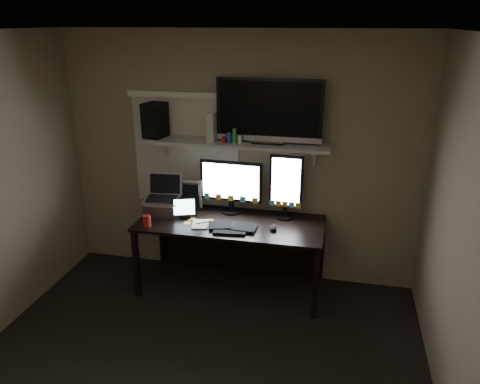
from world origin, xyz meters
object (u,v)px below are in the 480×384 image
(monitor_portrait, at_px, (286,187))
(tablet, at_px, (185,208))
(mouse, at_px, (273,228))
(cup, at_px, (147,221))
(keyboard, at_px, (232,227))
(desk, at_px, (234,233))
(game_console, at_px, (213,126))
(speaker, at_px, (155,120))
(tv, at_px, (269,111))
(monitor_landscape, at_px, (231,187))
(laptop, at_px, (161,196))

(monitor_portrait, bearing_deg, tablet, -164.41)
(mouse, relative_size, cup, 0.97)
(keyboard, xyz_separation_m, cup, (-0.80, -0.13, 0.04))
(desk, bearing_deg, cup, -152.05)
(desk, bearing_deg, game_console, 156.47)
(keyboard, xyz_separation_m, mouse, (0.38, 0.05, 0.01))
(speaker, bearing_deg, monitor_portrait, 12.50)
(tv, distance_m, game_console, 0.56)
(desk, height_order, game_console, game_console)
(cup, bearing_deg, monitor_landscape, 36.36)
(tablet, height_order, cup, tablet)
(laptop, bearing_deg, monitor_portrait, 2.44)
(tv, bearing_deg, mouse, -70.48)
(keyboard, distance_m, speaker, 1.29)
(keyboard, xyz_separation_m, tv, (0.27, 0.37, 1.03))
(desk, height_order, monitor_landscape, monitor_landscape)
(keyboard, bearing_deg, speaker, 151.73)
(tv, bearing_deg, keyboard, -125.98)
(laptop, relative_size, speaker, 1.17)
(keyboard, bearing_deg, mouse, 1.38)
(cup, bearing_deg, desk, 27.95)
(monitor_landscape, height_order, monitor_portrait, monitor_portrait)
(laptop, bearing_deg, speaker, 110.72)
(monitor_landscape, distance_m, speaker, 0.99)
(monitor_landscape, height_order, laptop, monitor_landscape)
(monitor_portrait, bearing_deg, laptop, -168.60)
(mouse, xyz_separation_m, tablet, (-0.89, 0.10, 0.09))
(mouse, bearing_deg, tv, 101.79)
(desk, distance_m, speaker, 1.36)
(cup, bearing_deg, tv, 24.95)
(desk, relative_size, laptop, 4.56)
(tablet, bearing_deg, game_console, 24.75)
(monitor_portrait, bearing_deg, tv, -178.57)
(laptop, xyz_separation_m, tv, (1.04, 0.19, 0.85))
(game_console, bearing_deg, speaker, -177.20)
(cup, bearing_deg, tablet, 43.78)
(desk, relative_size, speaker, 5.36)
(mouse, height_order, tv, tv)
(desk, distance_m, monitor_landscape, 0.47)
(mouse, bearing_deg, cup, -179.03)
(laptop, distance_m, tv, 1.35)
(speaker, bearing_deg, keyboard, -10.41)
(laptop, bearing_deg, tv, 4.13)
(tablet, height_order, tv, tv)
(monitor_portrait, distance_m, game_console, 0.91)
(monitor_landscape, height_order, cup, monitor_landscape)
(speaker, bearing_deg, monitor_landscape, 14.54)
(desk, relative_size, tv, 1.82)
(monitor_landscape, distance_m, keyboard, 0.48)
(keyboard, distance_m, game_console, 0.98)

